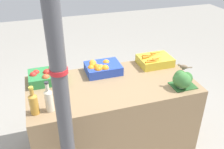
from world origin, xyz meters
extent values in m
plane|color=gray|center=(0.00, 0.00, 0.00)|extent=(10.00, 10.00, 0.00)
cube|color=#937551|center=(0.00, 0.00, 0.39)|extent=(1.60, 0.80, 0.78)
cylinder|color=#4C4C51|center=(-0.53, -0.59, 1.20)|extent=(0.10, 0.10, 2.39)
cylinder|color=red|center=(-0.53, -0.59, 1.31)|extent=(0.11, 0.11, 0.03)
cube|color=#2D8442|center=(-0.58, 0.24, 0.82)|extent=(0.35, 0.27, 0.09)
sphere|color=red|center=(-0.54, 0.22, 0.86)|extent=(0.08, 0.08, 0.08)
sphere|color=red|center=(-0.68, 0.28, 0.86)|extent=(0.07, 0.07, 0.07)
sphere|color=red|center=(-0.58, 0.25, 0.86)|extent=(0.08, 0.08, 0.08)
sphere|color=red|center=(-0.48, 0.22, 0.86)|extent=(0.07, 0.07, 0.07)
sphere|color=#BC562D|center=(-0.60, 0.15, 0.86)|extent=(0.07, 0.07, 0.07)
sphere|color=red|center=(-0.71, 0.23, 0.86)|extent=(0.07, 0.07, 0.07)
sphere|color=red|center=(-0.48, 0.33, 0.86)|extent=(0.08, 0.08, 0.08)
sphere|color=red|center=(-0.52, 0.33, 0.86)|extent=(0.06, 0.06, 0.06)
cube|color=#2847B7|center=(-0.02, 0.24, 0.82)|extent=(0.35, 0.27, 0.09)
sphere|color=orange|center=(-0.12, 0.25, 0.86)|extent=(0.08, 0.08, 0.08)
sphere|color=orange|center=(-0.11, 0.31, 0.86)|extent=(0.08, 0.08, 0.08)
sphere|color=orange|center=(0.03, 0.29, 0.85)|extent=(0.07, 0.07, 0.07)
sphere|color=orange|center=(-0.09, 0.16, 0.86)|extent=(0.08, 0.08, 0.08)
sphere|color=orange|center=(-0.09, 0.21, 0.86)|extent=(0.07, 0.07, 0.07)
sphere|color=orange|center=(-0.15, 0.21, 0.86)|extent=(0.07, 0.07, 0.07)
sphere|color=orange|center=(-0.02, 0.16, 0.86)|extent=(0.08, 0.08, 0.08)
sphere|color=orange|center=(-0.06, 0.18, 0.87)|extent=(0.08, 0.08, 0.08)
cube|color=gold|center=(0.57, 0.24, 0.82)|extent=(0.35, 0.27, 0.09)
cone|color=orange|center=(0.49, 0.13, 0.88)|extent=(0.16, 0.04, 0.02)
cone|color=orange|center=(0.50, 0.28, 0.88)|extent=(0.12, 0.06, 0.03)
cone|color=orange|center=(0.61, 0.29, 0.89)|extent=(0.15, 0.03, 0.03)
cone|color=orange|center=(0.52, 0.15, 0.88)|extent=(0.15, 0.07, 0.02)
cone|color=orange|center=(0.51, 0.17, 0.88)|extent=(0.15, 0.03, 0.03)
cone|color=orange|center=(0.56, 0.18, 0.88)|extent=(0.13, 0.06, 0.03)
cone|color=orange|center=(0.49, 0.24, 0.88)|extent=(0.15, 0.05, 0.03)
cube|color=#2D602D|center=(0.62, -0.24, 0.78)|extent=(0.22, 0.18, 0.01)
ellipsoid|color=#427F3D|center=(0.59, -0.29, 0.86)|extent=(0.14, 0.14, 0.14)
cylinder|color=#B2C693|center=(0.59, -0.29, 0.80)|extent=(0.03, 0.03, 0.02)
ellipsoid|color=#427F3D|center=(0.58, -0.28, 0.87)|extent=(0.13, 0.13, 0.15)
cylinder|color=#B2C693|center=(0.58, -0.28, 0.80)|extent=(0.03, 0.03, 0.02)
ellipsoid|color=#427F3D|center=(0.57, -0.26, 0.87)|extent=(0.13, 0.13, 0.14)
cylinder|color=#B2C693|center=(0.57, -0.26, 0.80)|extent=(0.03, 0.03, 0.02)
ellipsoid|color=#427F3D|center=(0.57, -0.25, 0.87)|extent=(0.12, 0.12, 0.17)
cylinder|color=#B2C693|center=(0.57, -0.25, 0.80)|extent=(0.03, 0.03, 0.02)
ellipsoid|color=#387033|center=(0.65, -0.25, 0.86)|extent=(0.11, 0.11, 0.12)
cylinder|color=#B2C693|center=(0.65, -0.25, 0.80)|extent=(0.03, 0.03, 0.02)
cylinder|color=gold|center=(-0.72, -0.24, 0.86)|extent=(0.07, 0.07, 0.16)
cone|color=gold|center=(-0.72, -0.24, 0.95)|extent=(0.07, 0.07, 0.02)
cylinder|color=gold|center=(-0.72, -0.24, 0.99)|extent=(0.03, 0.03, 0.05)
cylinder|color=gold|center=(-0.72, -0.24, 1.02)|extent=(0.04, 0.04, 0.01)
cylinder|color=beige|center=(-0.60, -0.24, 0.86)|extent=(0.07, 0.07, 0.18)
cone|color=beige|center=(-0.60, -0.24, 0.97)|extent=(0.07, 0.07, 0.03)
cylinder|color=beige|center=(-0.60, -0.24, 1.01)|extent=(0.03, 0.03, 0.05)
cylinder|color=#2D2D33|center=(-0.60, -0.24, 1.04)|extent=(0.03, 0.03, 0.01)
cube|color=#4C3D2D|center=(0.60, -0.24, 0.96)|extent=(0.02, 0.02, 0.01)
ellipsoid|color=#7A664C|center=(0.60, -0.24, 0.98)|extent=(0.08, 0.07, 0.04)
sphere|color=#897556|center=(0.57, -0.21, 0.99)|extent=(0.03, 0.03, 0.03)
cone|color=#4C3D28|center=(0.56, -0.21, 0.99)|extent=(0.02, 0.01, 0.01)
cube|color=#7A664C|center=(0.65, -0.27, 0.98)|extent=(0.04, 0.04, 0.01)
camera|label=1|loc=(-0.62, -1.94, 2.03)|focal=40.00mm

